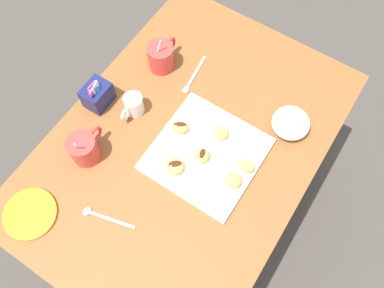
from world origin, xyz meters
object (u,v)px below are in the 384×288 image
Objects in this scene: cream_pitcher_white at (133,104)px; beignet_1 at (175,166)px; pastry_plate_square at (206,154)px; coffee_mug_red_left at (84,148)px; beignet_5 at (221,133)px; beignet_2 at (233,180)px; saucer_orange_left at (30,214)px; sugar_caddy at (97,95)px; ice_cream_bowl at (291,122)px; beignet_3 at (180,127)px; beignet_4 at (247,166)px; dining_table at (187,159)px; beignet_0 at (202,156)px; coffee_mug_red_right at (161,56)px.

cream_pitcher_white is 0.25m from beignet_1.
coffee_mug_red_left is at bearing 122.77° from pastry_plate_square.
pastry_plate_square is 0.08m from beignet_5.
beignet_2 is at bearing -96.34° from cream_pitcher_white.
pastry_plate_square is at bearing -28.54° from beignet_1.
pastry_plate_square is 0.54m from saucer_orange_left.
beignet_1 is at bearing -100.75° from sugar_caddy.
beignet_5 is (-0.15, 0.16, -0.00)m from ice_cream_bowl.
coffee_mug_red_left is 0.29m from beignet_3.
cream_pitcher_white reaches higher than beignet_1.
beignet_3 is at bearing 90.07° from beignet_4.
dining_table is 21.16× the size of beignet_4.
sugar_caddy is (0.17, 0.09, -0.01)m from coffee_mug_red_left.
beignet_0 is at bearing -96.02° from cream_pitcher_white.
coffee_mug_red_left is at bearing -152.44° from sugar_caddy.
beignet_2 is at bearing -69.13° from coffee_mug_red_left.
dining_table is at bearing 132.43° from ice_cream_bowl.
ice_cream_bowl reaches higher than beignet_0.
beignet_0 is 0.82× the size of beignet_1.
ice_cream_bowl is at bearing -48.51° from coffee_mug_red_left.
saucer_orange_left is (-0.66, 0.49, -0.03)m from ice_cream_bowl.
dining_table is at bearing 96.49° from beignet_4.
cream_pitcher_white is 0.40m from beignet_4.
beignet_5 is at bearing -66.42° from beignet_3.
beignet_5 is at bearing -75.65° from sugar_caddy.
ice_cream_bowl is 0.30m from beignet_0.
saucer_orange_left is at bearing 178.23° from coffee_mug_red_right.
beignet_2 is at bearing -97.09° from beignet_0.
beignet_2 is at bearing -48.00° from saucer_orange_left.
beignet_2 is 0.16m from beignet_5.
coffee_mug_red_left reaches higher than beignet_1.
beignet_5 is (0.05, -0.12, 0.00)m from beignet_3.
cream_pitcher_white reaches higher than beignet_2.
beignet_3 is (0.22, -0.19, -0.02)m from coffee_mug_red_left.
ice_cream_bowl is at bearing -37.15° from pastry_plate_square.
pastry_plate_square is 0.12m from beignet_3.
coffee_mug_red_left is at bearing 117.05° from beignet_4.
beignet_4 is at bearing -84.36° from sugar_caddy.
ice_cream_bowl is at bearing -12.35° from beignet_4.
beignet_3 reaches higher than pastry_plate_square.
coffee_mug_red_right reaches higher than pastry_plate_square.
coffee_mug_red_left reaches higher than pastry_plate_square.
beignet_1 reaches higher than beignet_5.
ice_cream_bowl is (0.42, -0.47, -0.01)m from coffee_mug_red_left.
coffee_mug_red_right is 2.67× the size of beignet_1.
beignet_5 is at bearing 44.61° from beignet_2.
coffee_mug_red_left is 1.37× the size of cream_pitcher_white.
coffee_mug_red_left is at bearing 138.52° from beignet_3.
beignet_2 is 0.06m from beignet_4.
coffee_mug_red_right is 0.39m from beignet_1.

